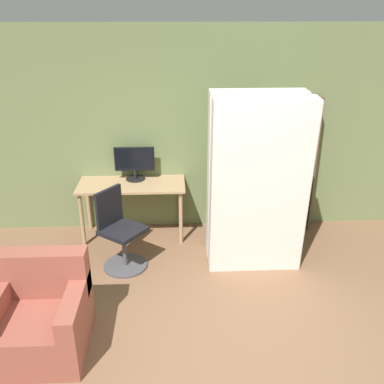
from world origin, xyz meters
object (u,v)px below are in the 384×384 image
mattress_near (260,189)px  armchair (39,317)px  mattress_far (254,177)px  monitor (135,162)px  bookshelf (279,164)px  office_chair (120,236)px

mattress_near → armchair: size_ratio=2.41×
mattress_near → mattress_far: bearing=90.0°
monitor → bookshelf: (1.92, 0.04, -0.08)m
armchair → bookshelf: bearing=39.9°
monitor → armchair: monitor is taller
office_chair → bookshelf: size_ratio=0.52×
mattress_near → mattress_far: mattress_near is taller
mattress_near → mattress_far: 0.36m
monitor → office_chair: bearing=-98.5°
monitor → office_chair: 1.08m
office_chair → mattress_far: 1.72m
bookshelf → armchair: (-2.64, -2.21, -0.61)m
monitor → mattress_far: bearing=-24.3°
armchair → mattress_near: bearing=28.0°
armchair → monitor: bearing=71.6°
office_chair → mattress_far: bearing=8.2°
monitor → armchair: size_ratio=0.61×
mattress_near → mattress_far: (0.00, 0.36, -0.00)m
armchair → mattress_far: bearing=35.0°
office_chair → mattress_far: (1.58, 0.23, 0.62)m
monitor → mattress_far: mattress_far is taller
bookshelf → mattress_near: bearing=-114.1°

